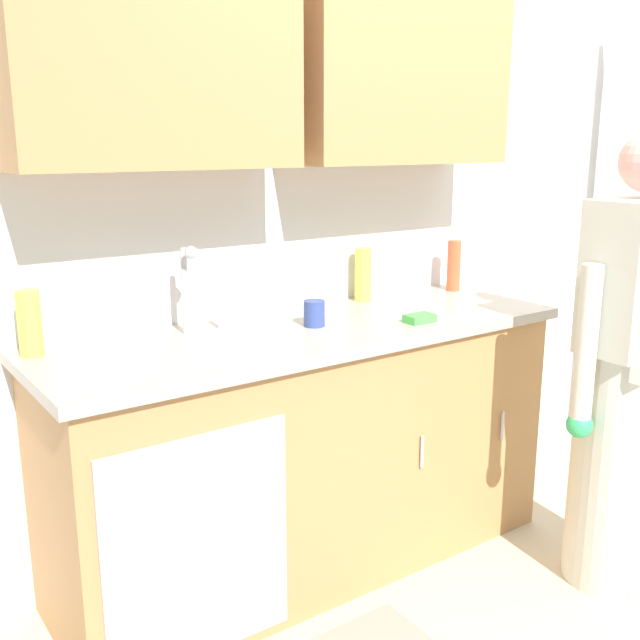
# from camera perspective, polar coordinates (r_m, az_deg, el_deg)

# --- Properties ---
(ground_plane) EXTENTS (9.00, 9.00, 0.00)m
(ground_plane) POSITION_cam_1_polar(r_m,az_deg,el_deg) (2.93, 17.10, -19.89)
(ground_plane) COLOR beige
(kitchen_wall_with_uppers) EXTENTS (4.80, 0.44, 2.70)m
(kitchen_wall_with_uppers) POSITION_cam_1_polar(r_m,az_deg,el_deg) (3.06, 2.38, 11.52)
(kitchen_wall_with_uppers) COLOR silver
(kitchen_wall_with_uppers) RESTS_ON ground
(counter_cabinet) EXTENTS (1.90, 0.62, 0.90)m
(counter_cabinet) POSITION_cam_1_polar(r_m,az_deg,el_deg) (2.82, -0.92, -10.21)
(counter_cabinet) COLOR #B27F4C
(counter_cabinet) RESTS_ON ground
(countertop) EXTENTS (1.96, 0.66, 0.04)m
(countertop) POSITION_cam_1_polar(r_m,az_deg,el_deg) (2.66, -0.93, -0.89)
(countertop) COLOR #A8A093
(countertop) RESTS_ON counter_cabinet
(sink) EXTENTS (0.50, 0.36, 0.35)m
(sink) POSITION_cam_1_polar(r_m,az_deg,el_deg) (2.49, -7.96, -1.94)
(sink) COLOR #B7BABF
(sink) RESTS_ON counter_cabinet
(person_at_sink) EXTENTS (0.55, 0.34, 1.62)m
(person_at_sink) POSITION_cam_1_polar(r_m,az_deg,el_deg) (2.84, 22.44, -5.80)
(person_at_sink) COLOR white
(person_at_sink) RESTS_ON ground
(bottle_soap) EXTENTS (0.07, 0.07, 0.22)m
(bottle_soap) POSITION_cam_1_polar(r_m,az_deg,el_deg) (3.07, 3.33, 3.50)
(bottle_soap) COLOR #D8D14C
(bottle_soap) RESTS_ON countertop
(bottle_cleaner_spray) EXTENTS (0.07, 0.07, 0.21)m
(bottle_cleaner_spray) POSITION_cam_1_polar(r_m,az_deg,el_deg) (2.44, -21.41, -0.23)
(bottle_cleaner_spray) COLOR #D8D14C
(bottle_cleaner_spray) RESTS_ON countertop
(bottle_dish_liquid) EXTENTS (0.06, 0.06, 0.22)m
(bottle_dish_liquid) POSITION_cam_1_polar(r_m,az_deg,el_deg) (3.33, 10.24, 4.14)
(bottle_dish_liquid) COLOR #E05933
(bottle_dish_liquid) RESTS_ON countertop
(cup_by_sink) EXTENTS (0.08, 0.08, 0.09)m
(cup_by_sink) POSITION_cam_1_polar(r_m,az_deg,el_deg) (2.65, -0.45, 0.52)
(cup_by_sink) COLOR #33478C
(cup_by_sink) RESTS_ON countertop
(knife_on_counter) EXTENTS (0.21, 0.15, 0.01)m
(knife_on_counter) POSITION_cam_1_polar(r_m,az_deg,el_deg) (3.03, 7.53, 1.22)
(knife_on_counter) COLOR silver
(knife_on_counter) RESTS_ON countertop
(sponge) EXTENTS (0.11, 0.07, 0.03)m
(sponge) POSITION_cam_1_polar(r_m,az_deg,el_deg) (2.73, 7.65, 0.13)
(sponge) COLOR #4CBF4C
(sponge) RESTS_ON countertop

